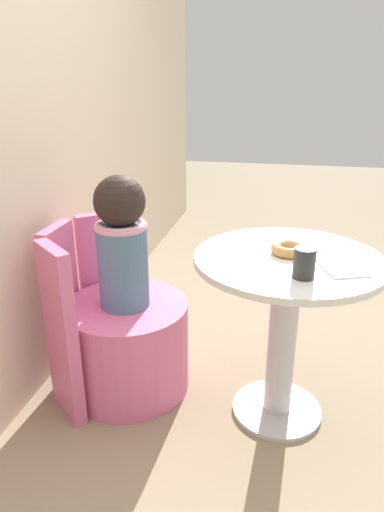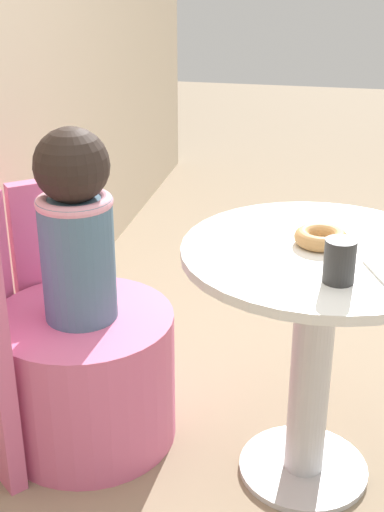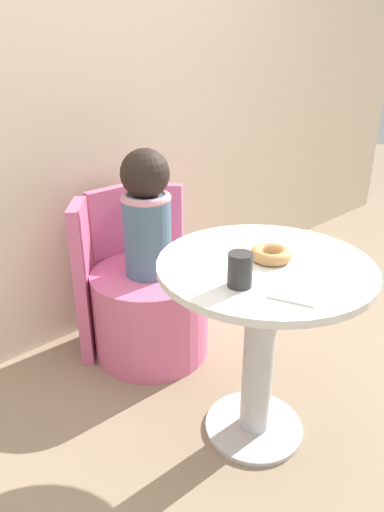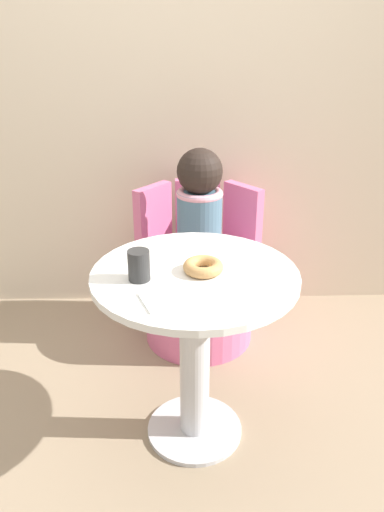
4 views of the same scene
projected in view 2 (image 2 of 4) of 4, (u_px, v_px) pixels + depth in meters
ground_plane at (323, 494)px, 1.95m from camera, size 12.00×12.00×0.00m
round_table at (315, 320)px, 1.84m from camera, size 0.69×0.69×0.69m
tub_chair at (86, 376)px, 2.11m from camera, size 0.53×0.53×0.41m
booth_backrest at (12, 321)px, 2.09m from camera, size 0.62×0.23×0.73m
child_figure at (76, 225)px, 1.92m from camera, size 0.21×0.21×0.55m
donut at (321, 237)px, 1.77m from camera, size 0.13×0.13×0.04m
cup at (340, 261)px, 1.57m from camera, size 0.07×0.07×0.10m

